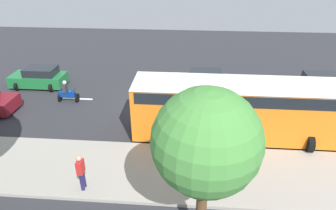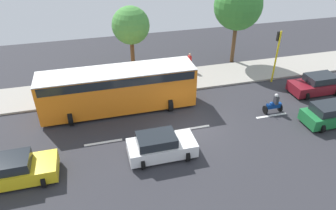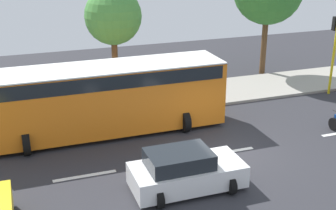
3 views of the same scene
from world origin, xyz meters
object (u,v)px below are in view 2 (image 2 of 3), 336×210
Objects in this scene: city_bus at (118,87)px; traffic_light_corner at (277,49)px; car_maroon at (316,85)px; car_white at (161,146)px; pedestrian_near_signal at (190,61)px; street_tree_south at (238,6)px; car_yellow_cab at (14,170)px; street_tree_center at (131,26)px; car_green at (331,114)px; motorcycle at (274,105)px.

traffic_light_corner is at bearing -85.10° from city_bus.
car_maroon is 0.37× the size of city_bus.
pedestrian_near_signal reaches higher than car_white.
street_tree_south reaches higher than car_white.
car_maroon is at bearing -79.18° from car_yellow_cab.
car_yellow_cab is at bearing 145.45° from street_tree_center.
car_white is (-0.30, 12.09, 0.00)m from car_green.
street_tree_south is at bearing -63.42° from city_bus.
motorcycle is at bearing 109.69° from car_maroon.
street_tree_center reaches higher than car_green.
traffic_light_corner reaches higher than city_bus.
street_tree_south reaches higher than motorcycle.
car_maroon is 9.60m from street_tree_south.
traffic_light_corner reaches higher than car_white.
car_yellow_cab is (-0.25, 20.19, 0.00)m from car_green.
car_white is at bearing 107.00° from car_maroon.
traffic_light_corner reaches higher than motorcycle.
car_maroon is 22.46m from car_yellow_cab.
city_bus is (5.51, 13.77, 1.14)m from car_green.
motorcycle is 0.34× the size of traffic_light_corner.
pedestrian_near_signal is 6.56m from street_tree_south.
car_yellow_cab is 16.96m from pedestrian_near_signal.
motorcycle is 10.36m from street_tree_south.
traffic_light_corner reaches higher than car_green.
car_white is at bearing 153.40° from pedestrian_near_signal.
car_yellow_cab is 0.39× the size of city_bus.
street_tree_center reaches higher than car_maroon.
car_green is 0.98× the size of car_white.
car_maroon and car_yellow_cab have the same top height.
motorcycle is at bearing 173.91° from street_tree_south.
street_tree_center is at bearing -34.55° from car_yellow_cab.
traffic_light_corner is 0.77× the size of street_tree_center.
car_yellow_cab is 8.70m from city_bus.
car_green is at bearing -89.30° from car_yellow_cab.
car_yellow_cab is 2.82× the size of motorcycle.
car_maroon is 0.95× the size of car_yellow_cab.
car_maroon and car_white have the same top height.
car_maroon is 2.68× the size of motorcycle.
city_bus is at bearing 72.97° from motorcycle.
street_tree_center reaches higher than car_white.
car_maroon is 2.43× the size of pedestrian_near_signal.
car_green is at bearing -111.80° from city_bus.
city_bus is (1.54, 15.64, 1.14)m from car_maroon.
street_tree_south is at bearing 27.84° from car_maroon.
car_maroon is at bearing -138.40° from traffic_light_corner.
car_white is at bearing 139.31° from street_tree_south.
car_white is 2.38× the size of pedestrian_near_signal.
street_tree_south is (1.18, -4.79, 4.33)m from pedestrian_near_signal.
city_bus reaches higher than pedestrian_near_signal.
pedestrian_near_signal is 0.29× the size of street_tree_center.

